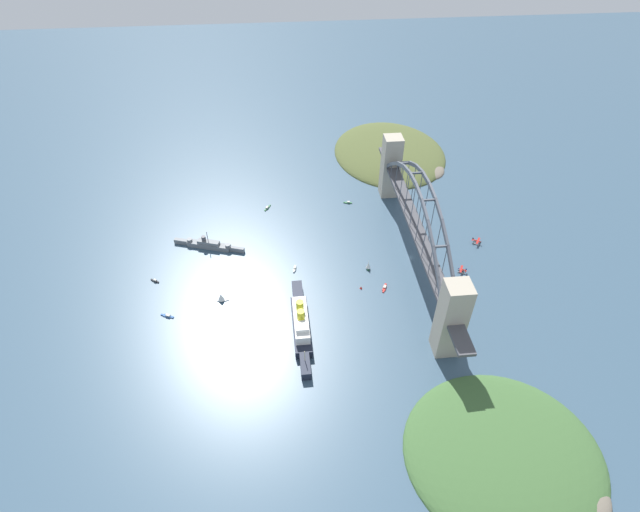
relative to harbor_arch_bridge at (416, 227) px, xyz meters
The scene contains 17 objects.
ground_plane 33.33m from the harbor_arch_bridge, 161.57° to the left, with size 1400.00×1400.00×0.00m, color #385166.
harbor_arch_bridge is the anchor object (origin of this frame).
headland_west_shore 183.58m from the harbor_arch_bridge, behind, with size 111.51×117.93×17.06m.
headland_east_shore 181.78m from the harbor_arch_bridge, ahead, with size 151.80×124.92×18.24m.
ocean_liner 125.11m from the harbor_arch_bridge, 125.45° to the left, with size 89.50×12.77×21.89m.
naval_cruiser 179.85m from the harbor_arch_bridge, 80.21° to the left, with size 22.94×62.88×17.39m.
seaplane_taxiing_near_bridge 71.36m from the harbor_arch_bridge, 78.56° to the right, with size 8.90×8.68×5.01m.
seaplane_second_in_formation 54.03m from the harbor_arch_bridge, 120.82° to the right, with size 8.94×7.59×4.98m.
small_boat_0 166.44m from the harbor_arch_bridge, 102.78° to the left, with size 5.07×9.13×8.01m.
small_boat_1 56.49m from the harbor_arch_bridge, 139.49° to the left, with size 10.16×5.47×1.76m.
small_boat_2 208.10m from the harbor_arch_bridge, 103.83° to the left, with size 5.43×10.48×2.15m.
small_boat_3 151.97m from the harbor_arch_bridge, 55.40° to the left, with size 9.96×6.59×2.19m.
small_boat_4 105.95m from the harbor_arch_bridge, 93.26° to the left, with size 8.56×3.26×2.23m.
small_boat_5 100.97m from the harbor_arch_bridge, 26.49° to the left, with size 3.21×8.58×2.14m.
small_boat_6 50.36m from the harbor_arch_bridge, 105.75° to the left, with size 7.01×4.22×8.12m.
small_boat_7 217.82m from the harbor_arch_bridge, 92.50° to the left, with size 5.15×7.29×2.43m.
channel_marker_buoy 67.48m from the harbor_arch_bridge, 124.51° to the left, with size 2.20×2.20×2.75m.
Camera 1 is at (-304.27, 108.14, 276.23)m, focal length 27.16 mm.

